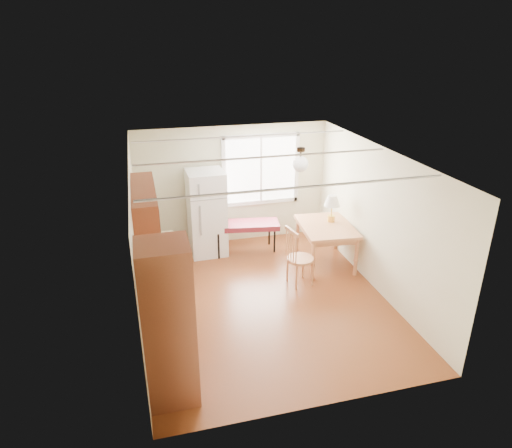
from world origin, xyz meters
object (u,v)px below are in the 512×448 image
object	(u,v)px
bench	(245,226)
chair	(296,253)
refrigerator	(207,213)
dining_table	(326,230)

from	to	relation	value
bench	chair	world-z (taller)	chair
refrigerator	chair	bearing A→B (deg)	-54.38
refrigerator	bench	world-z (taller)	refrigerator
dining_table	chair	world-z (taller)	chair
dining_table	bench	bearing A→B (deg)	152.50
refrigerator	bench	distance (m)	0.81
refrigerator	bench	bearing A→B (deg)	-13.90
bench	chair	xyz separation A→B (m)	(0.55, -1.54, 0.05)
refrigerator	dining_table	xyz separation A→B (m)	(2.14, -1.06, -0.16)
refrigerator	dining_table	size ratio (longest dim) A/B	1.27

